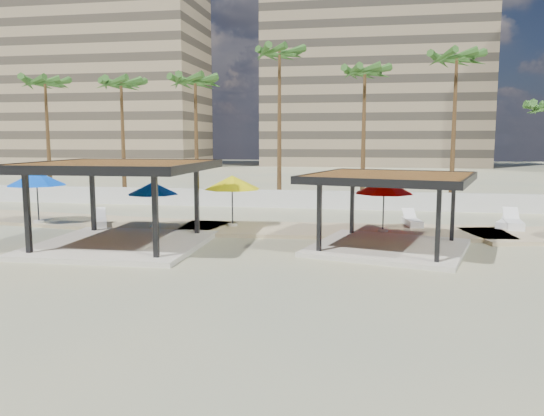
{
  "coord_description": "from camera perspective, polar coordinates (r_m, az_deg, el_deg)",
  "views": [
    {
      "loc": [
        3.33,
        -19.14,
        4.58
      ],
      "look_at": [
        -1.05,
        5.1,
        1.4
      ],
      "focal_mm": 35.0,
      "sensor_mm": 36.0,
      "label": 1
    }
  ],
  "objects": [
    {
      "name": "palm_f",
      "position": [
        38.49,
        19.24,
        14.4
      ],
      "size": [
        3.0,
        3.0,
        10.83
      ],
      "color": "brown",
      "rests_on": "ground"
    },
    {
      "name": "palm_a",
      "position": [
        44.82,
        -23.21,
        11.86
      ],
      "size": [
        3.0,
        3.0,
        9.74
      ],
      "color": "brown",
      "rests_on": "ground"
    },
    {
      "name": "promenade",
      "position": [
        27.22,
        7.3,
        -2.26
      ],
      "size": [
        44.45,
        7.97,
        0.24
      ],
      "color": "#C6B284",
      "rests_on": "ground"
    },
    {
      "name": "pavilion_west",
      "position": [
        23.49,
        -16.07,
        1.2
      ],
      "size": [
        7.36,
        7.36,
        3.65
      ],
      "rotation": [
        0.0,
        0.0,
        0.02
      ],
      "color": "beige",
      "rests_on": "ground"
    },
    {
      "name": "palm_d",
      "position": [
        38.97,
        0.81,
        15.67
      ],
      "size": [
        3.0,
        3.0,
        11.53
      ],
      "color": "brown",
      "rests_on": "ground"
    },
    {
      "name": "lounger_d",
      "position": [
        29.54,
        23.9,
        -1.48
      ],
      "size": [
        1.43,
        2.11,
        0.77
      ],
      "rotation": [
        0.0,
        0.0,
        1.14
      ],
      "color": "white",
      "rests_on": "promenade"
    },
    {
      "name": "boundary_wall",
      "position": [
        35.52,
        4.79,
        0.9
      ],
      "size": [
        56.0,
        0.3,
        1.2
      ],
      "primitive_type": "cube",
      "color": "silver",
      "rests_on": "ground"
    },
    {
      "name": "palm_e",
      "position": [
        37.78,
        9.95,
        13.69
      ],
      "size": [
        3.0,
        3.0,
        10.02
      ],
      "color": "brown",
      "rests_on": "ground"
    },
    {
      "name": "umbrella_b",
      "position": [
        27.05,
        -4.31,
        2.74
      ],
      "size": [
        3.68,
        3.68,
        2.6
      ],
      "rotation": [
        0.0,
        0.0,
        -0.32
      ],
      "color": "beige",
      "rests_on": "promenade"
    },
    {
      "name": "lounger_a",
      "position": [
        28.74,
        -18.09,
        -1.41
      ],
      "size": [
        1.66,
        2.27,
        0.83
      ],
      "rotation": [
        0.0,
        0.0,
        2.07
      ],
      "color": "white",
      "rests_on": "promenade"
    },
    {
      "name": "umbrella_c",
      "position": [
        25.85,
        11.95,
        2.27
      ],
      "size": [
        3.74,
        3.74,
        2.54
      ],
      "rotation": [
        0.0,
        0.0,
        0.4
      ],
      "color": "beige",
      "rests_on": "promenade"
    },
    {
      "name": "palm_b",
      "position": [
        42.22,
        -15.92,
        12.29
      ],
      "size": [
        3.0,
        3.0,
        9.59
      ],
      "color": "brown",
      "rests_on": "ground"
    },
    {
      "name": "palm_c",
      "position": [
        39.41,
        -8.26,
        12.86
      ],
      "size": [
        3.0,
        3.0,
        9.59
      ],
      "color": "brown",
      "rests_on": "ground"
    },
    {
      "name": "building_west",
      "position": [
        98.8,
        -17.63,
        13.23
      ],
      "size": [
        34.0,
        16.0,
        32.4
      ],
      "color": "#937F60",
      "rests_on": "ground"
    },
    {
      "name": "lounger_b",
      "position": [
        29.36,
        24.48,
        -1.5
      ],
      "size": [
        1.02,
        2.47,
        0.91
      ],
      "rotation": [
        0.0,
        0.0,
        1.47
      ],
      "color": "white",
      "rests_on": "promenade"
    },
    {
      "name": "lounger_c",
      "position": [
        28.36,
        14.85,
        -1.43
      ],
      "size": [
        1.0,
        2.14,
        0.78
      ],
      "rotation": [
        0.0,
        0.0,
        1.74
      ],
      "color": "white",
      "rests_on": "promenade"
    },
    {
      "name": "ground",
      "position": [
        19.96,
        0.36,
        -5.91
      ],
      "size": [
        200.0,
        200.0,
        0.0
      ],
      "primitive_type": "plane",
      "color": "#C3B681",
      "rests_on": "ground"
    },
    {
      "name": "pavilion_central",
      "position": [
        22.52,
        12.54,
        0.35
      ],
      "size": [
        7.68,
        7.68,
        3.19
      ],
      "rotation": [
        0.0,
        0.0,
        -0.26
      ],
      "color": "beige",
      "rests_on": "ground"
    },
    {
      "name": "umbrella_f",
      "position": [
        27.19,
        -12.68,
        2.07
      ],
      "size": [
        2.76,
        2.76,
        2.3
      ],
      "rotation": [
        0.0,
        0.0,
        0.07
      ],
      "color": "beige",
      "rests_on": "promenade"
    },
    {
      "name": "building_mid",
      "position": [
        97.62,
        10.85,
        12.93
      ],
      "size": [
        38.0,
        16.0,
        30.4
      ],
      "color": "#847259",
      "rests_on": "ground"
    },
    {
      "name": "umbrella_a",
      "position": [
        30.67,
        -24.0,
        2.91
      ],
      "size": [
        3.67,
        3.67,
        2.75
      ],
      "rotation": [
        0.0,
        0.0,
        0.21
      ],
      "color": "beige",
      "rests_on": "promenade"
    }
  ]
}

